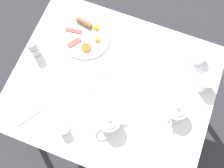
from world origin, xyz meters
The scene contains 14 objects.
ground_plane centered at (0.00, 0.00, 0.00)m, with size 8.00×8.00×0.00m, color #333338.
table centered at (0.00, 0.00, 0.66)m, with size 0.87×1.07×0.73m.
breakfast_plate centered at (0.22, 0.24, 0.74)m, with size 0.29×0.29×0.04m.
teapot_near centered at (-0.03, -0.35, 0.78)m, with size 0.19×0.11×0.12m.
teapot_far centered at (-0.20, -0.06, 0.78)m, with size 0.15×0.14×0.12m.
teacup_with_saucer_left centered at (0.30, -0.38, 0.76)m, with size 0.13×0.13×0.06m.
water_glass_tall centered at (0.17, -0.45, 0.78)m, with size 0.08×0.08×0.09m.
creamer_jug centered at (-0.31, 0.14, 0.76)m, with size 0.08×0.05×0.06m.
pepper_grinder centered at (-0.37, -0.22, 0.79)m, with size 0.05×0.05×0.11m.
salt_grinder centered at (0.02, 0.46, 0.79)m, with size 0.05×0.05×0.11m.
napkin_folded centered at (-0.29, 0.38, 0.73)m, with size 0.18×0.17×0.01m.
fork_by_plate centered at (0.14, -0.14, 0.73)m, with size 0.04×0.16×0.00m.
knife_by_plate centered at (-0.08, 0.31, 0.73)m, with size 0.21×0.02×0.00m.
spoon_for_tea centered at (-0.02, 0.09, 0.73)m, with size 0.15×0.08×0.00m.
Camera 1 is at (-0.40, -0.15, 2.06)m, focal length 42.00 mm.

